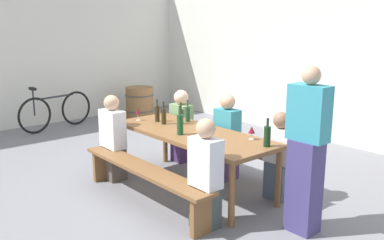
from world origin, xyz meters
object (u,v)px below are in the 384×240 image
at_px(standing_host, 306,154).
at_px(wine_bottle_1, 181,116).
at_px(wine_glass_0, 138,112).
at_px(wine_barrel, 140,102).
at_px(wine_bottle_0, 188,114).
at_px(wine_bottle_5, 267,136).
at_px(wine_bottle_4, 180,124).
at_px(tasting_table, 192,137).
at_px(bench_near, 144,174).
at_px(wine_glass_2, 252,130).
at_px(bench_far, 233,150).
at_px(seated_guest_far_1, 227,138).
at_px(seated_guest_near_1, 205,176).
at_px(wine_glass_1, 210,133).
at_px(wine_bottle_2, 164,116).
at_px(seated_guest_far_0, 181,127).
at_px(seated_guest_far_2, 280,158).
at_px(seated_guest_near_0, 113,140).
at_px(parked_bicycle_0, 56,111).
at_px(wine_bottle_3, 157,113).

bearing_deg(standing_host, wine_bottle_1, -1.16).
distance_m(wine_glass_0, wine_barrel, 3.64).
height_order(wine_bottle_0, wine_bottle_5, wine_bottle_5).
bearing_deg(wine_bottle_4, tasting_table, 94.09).
xyz_separation_m(bench_near, wine_glass_2, (0.73, 1.03, 0.50)).
relative_size(bench_far, wine_bottle_0, 7.23).
height_order(bench_near, seated_guest_far_1, seated_guest_far_1).
distance_m(seated_guest_near_1, seated_guest_far_1, 1.46).
bearing_deg(wine_bottle_4, standing_host, 11.30).
relative_size(wine_glass_1, seated_guest_far_1, 0.14).
bearing_deg(wine_bottle_2, seated_guest_far_0, 121.93).
height_order(bench_near, seated_guest_far_2, seated_guest_far_2).
bearing_deg(wine_barrel, bench_near, -32.98).
height_order(wine_bottle_5, wine_barrel, wine_bottle_5).
bearing_deg(seated_guest_near_0, tasting_table, -57.87).
height_order(seated_guest_near_0, parked_bicycle_0, seated_guest_near_0).
bearing_deg(parked_bicycle_0, seated_guest_near_1, -107.36).
xyz_separation_m(bench_far, seated_guest_far_2, (0.92, -0.15, 0.14)).
relative_size(seated_guest_near_0, parked_bicycle_0, 0.71).
relative_size(wine_bottle_1, standing_host, 0.18).
xyz_separation_m(bench_near, seated_guest_near_0, (-0.94, 0.15, 0.19)).
bearing_deg(wine_bottle_1, wine_bottle_2, -129.81).
bearing_deg(wine_bottle_4, parked_bicycle_0, 177.80).
height_order(wine_bottle_5, parked_bicycle_0, wine_bottle_5).
distance_m(tasting_table, wine_bottle_1, 0.47).
relative_size(seated_guest_near_0, wine_barrel, 1.68).
bearing_deg(seated_guest_far_1, wine_bottle_2, -44.02).
bearing_deg(wine_bottle_0, seated_guest_near_1, -33.61).
relative_size(wine_bottle_0, seated_guest_near_1, 0.26).
bearing_deg(bench_far, wine_bottle_1, -124.99).
height_order(wine_bottle_1, wine_bottle_4, wine_bottle_4).
xyz_separation_m(wine_bottle_4, parked_bicycle_0, (-4.17, 0.16, -0.51)).
height_order(wine_bottle_2, wine_glass_0, wine_bottle_2).
xyz_separation_m(wine_bottle_0, wine_glass_2, (1.18, -0.02, -0.00)).
xyz_separation_m(wine_glass_2, seated_guest_near_1, (0.17, -0.88, -0.30)).
xyz_separation_m(wine_bottle_4, wine_glass_1, (0.50, 0.03, -0.02)).
relative_size(wine_glass_0, parked_bicycle_0, 0.10).
distance_m(wine_bottle_5, seated_guest_far_2, 0.54).
relative_size(bench_near, wine_bottle_2, 7.17).
relative_size(bench_far, seated_guest_near_0, 1.90).
relative_size(tasting_table, seated_guest_far_0, 2.08).
bearing_deg(wine_bottle_2, wine_bottle_3, 172.49).
height_order(seated_guest_far_2, wine_barrel, seated_guest_far_2).
bearing_deg(seated_guest_near_0, wine_glass_1, -73.83).
relative_size(wine_bottle_1, wine_glass_1, 1.79).
relative_size(wine_bottle_0, wine_bottle_5, 0.96).
height_order(wine_bottle_3, seated_guest_far_0, seated_guest_far_0).
distance_m(bench_near, wine_glass_2, 1.36).
bearing_deg(seated_guest_near_0, wine_bottle_4, -67.86).
bearing_deg(standing_host, wine_bottle_0, -5.47).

